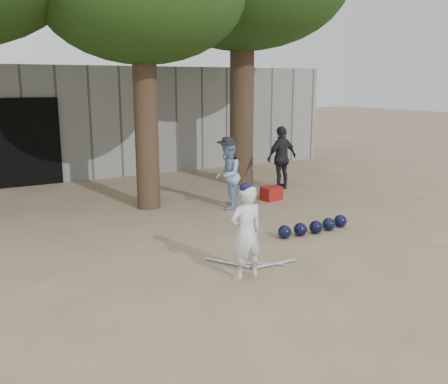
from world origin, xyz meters
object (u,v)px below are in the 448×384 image
boy_player (246,233)px  spectator_dark (282,158)px  spectator_blue (227,175)px  red_bag (271,193)px

boy_player → spectator_dark: size_ratio=0.83×
spectator_dark → spectator_blue: bearing=17.9°
boy_player → spectator_blue: spectator_blue is taller
spectator_blue → red_bag: 1.35m
boy_player → red_bag: size_ratio=3.03×
boy_player → red_bag: (2.89, 3.57, -0.49)m
boy_player → spectator_dark: spectator_dark is taller
spectator_blue → spectator_dark: 2.34m
red_bag → spectator_dark: bearing=43.9°
spectator_blue → spectator_dark: bearing=152.6°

